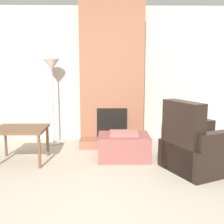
# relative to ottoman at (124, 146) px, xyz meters

# --- Properties ---
(ground_plane) EXTENTS (24.00, 24.00, 0.00)m
(ground_plane) POSITION_rel_ottoman_xyz_m (-0.17, -1.68, -0.20)
(ground_plane) COLOR #B2A893
(wall_back) EXTENTS (7.51, 0.06, 2.60)m
(wall_back) POSITION_rel_ottoman_xyz_m (-0.17, 1.30, 1.10)
(wall_back) COLOR #BCB7AD
(wall_back) RESTS_ON ground_plane
(fireplace) EXTENTS (1.18, 0.79, 2.60)m
(fireplace) POSITION_rel_ottoman_xyz_m (-0.17, 1.03, 1.04)
(fireplace) COLOR #935B42
(fireplace) RESTS_ON ground_plane
(ottoman) EXTENTS (0.80, 0.58, 0.44)m
(ottoman) POSITION_rel_ottoman_xyz_m (0.00, 0.00, 0.00)
(ottoman) COLOR #8C4C47
(ottoman) RESTS_ON ground_plane
(armchair) EXTENTS (1.27, 1.18, 1.00)m
(armchair) POSITION_rel_ottoman_xyz_m (1.05, -0.49, 0.09)
(armchair) COLOR black
(armchair) RESTS_ON ground_plane
(side_table) EXTENTS (0.77, 0.65, 0.54)m
(side_table) POSITION_rel_ottoman_xyz_m (-1.58, -0.11, 0.27)
(side_table) COLOR brown
(side_table) RESTS_ON ground_plane
(floor_lamp_left) EXTENTS (0.30, 0.30, 1.60)m
(floor_lamp_left) POSITION_rel_ottoman_xyz_m (-1.28, 0.92, 1.13)
(floor_lamp_left) COLOR #ADADB2
(floor_lamp_left) RESTS_ON ground_plane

